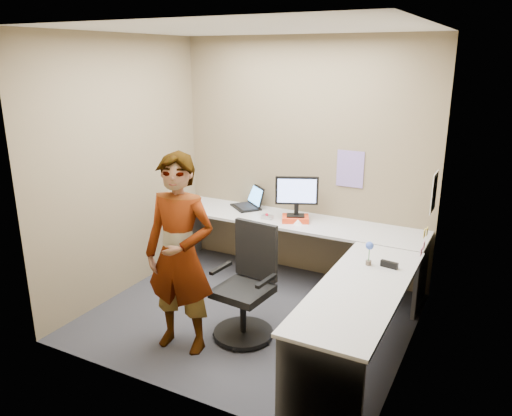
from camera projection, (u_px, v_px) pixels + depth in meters
The scene contains 21 objects.
ground at pixel (250, 316), 4.95m from camera, with size 3.00×3.00×0.00m, color #25252A.
wall_back at pixel (304, 159), 5.66m from camera, with size 3.00×3.00×0.00m, color brown.
wall_right at pixel (418, 207), 3.89m from camera, with size 2.70×2.70×0.00m, color brown.
wall_left at pixel (124, 168), 5.22m from camera, with size 2.70×2.70×0.00m, color brown.
ceiling at pixel (249, 28), 4.16m from camera, with size 3.00×3.00×0.00m, color white.
desk at pixel (307, 256), 4.91m from camera, with size 2.98×2.58×0.73m.
paper_ream at pixel (295, 219), 5.49m from camera, with size 0.29×0.21×0.06m, color red.
monitor at pixel (297, 193), 5.42m from camera, with size 0.44×0.23×0.44m.
laptop at pixel (250, 202), 5.98m from camera, with size 0.47×0.46×0.26m.
trackball_mouse at pixel (267, 217), 5.57m from camera, with size 0.12×0.08×0.07m.
origami at pixel (298, 222), 5.39m from camera, with size 0.10×0.10×0.06m, color white.
stapler at pixel (389, 265), 4.29m from camera, with size 0.15×0.04×0.06m, color black.
flower at pixel (369, 250), 4.31m from camera, with size 0.07×0.07×0.22m.
calendar_purple at pixel (350, 169), 5.42m from camera, with size 0.30×0.01×0.40m, color #846BB7.
calendar_white at pixel (434, 192), 4.69m from camera, with size 0.01×0.28×0.38m, color white.
sticky_note_a at pixel (424, 233), 4.48m from camera, with size 0.01×0.07×0.07m, color #F2E059.
sticky_note_b at pixel (424, 245), 4.56m from camera, with size 0.01×0.07×0.07m, color pink.
sticky_note_c at pixel (421, 252), 4.46m from camera, with size 0.01×0.07×0.07m, color pink.
sticky_note_d at pixel (427, 232), 4.62m from camera, with size 0.01×0.07×0.07m, color #F2E059.
office_chair at pixel (247, 292), 4.52m from camera, with size 0.56×0.55×1.03m.
person at pixel (180, 255), 4.21m from camera, with size 0.64×0.42×1.74m, color #999399.
Camera 1 is at (2.10, -3.89, 2.48)m, focal length 35.00 mm.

